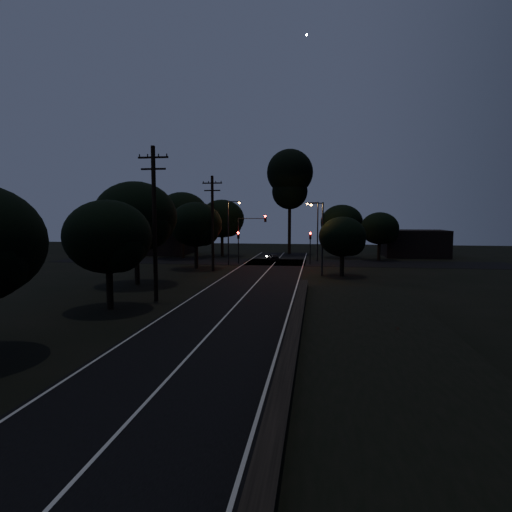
% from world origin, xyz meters
% --- Properties ---
extents(ground, '(160.00, 160.00, 0.00)m').
position_xyz_m(ground, '(0.00, 0.00, 0.00)').
color(ground, black).
extents(road_surface, '(60.00, 70.00, 0.03)m').
position_xyz_m(road_surface, '(0.00, 31.12, 0.01)').
color(road_surface, black).
rests_on(road_surface, ground).
extents(retaining_wall, '(6.93, 26.00, 1.60)m').
position_xyz_m(retaining_wall, '(7.74, 3.00, 0.62)').
color(retaining_wall, black).
rests_on(retaining_wall, ground).
extents(utility_pole_mid, '(2.20, 0.30, 11.00)m').
position_xyz_m(utility_pole_mid, '(-6.00, 15.00, 5.74)').
color(utility_pole_mid, black).
rests_on(utility_pole_mid, ground).
extents(utility_pole_far, '(2.20, 0.30, 10.50)m').
position_xyz_m(utility_pole_far, '(-6.00, 32.00, 5.48)').
color(utility_pole_far, black).
rests_on(utility_pole_far, ground).
extents(tree_left_b, '(5.64, 5.64, 7.16)m').
position_xyz_m(tree_left_b, '(-7.80, 11.89, 4.65)').
color(tree_left_b, black).
rests_on(tree_left_b, ground).
extents(tree_left_c, '(7.25, 7.25, 9.16)m').
position_xyz_m(tree_left_c, '(-10.24, 21.85, 5.92)').
color(tree_left_c, black).
rests_on(tree_left_c, ground).
extents(tree_left_d, '(6.10, 6.10, 7.73)m').
position_xyz_m(tree_left_d, '(-8.28, 33.88, 5.01)').
color(tree_left_d, black).
rests_on(tree_left_d, ground).
extents(tree_far_nw, '(6.80, 6.80, 8.61)m').
position_xyz_m(tree_far_nw, '(-8.76, 49.86, 5.58)').
color(tree_far_nw, black).
rests_on(tree_far_nw, ground).
extents(tree_far_w, '(7.51, 7.51, 9.57)m').
position_xyz_m(tree_far_w, '(-13.73, 45.85, 6.22)').
color(tree_far_w, black).
rests_on(tree_far_w, ground).
extents(tree_far_ne, '(6.15, 6.15, 7.77)m').
position_xyz_m(tree_far_ne, '(9.22, 49.88, 5.03)').
color(tree_far_ne, black).
rests_on(tree_far_ne, ground).
extents(tree_far_e, '(5.24, 5.24, 6.65)m').
position_xyz_m(tree_far_e, '(14.19, 46.89, 4.30)').
color(tree_far_e, black).
rests_on(tree_far_e, ground).
extents(tree_right_a, '(4.76, 4.76, 6.05)m').
position_xyz_m(tree_right_a, '(8.17, 29.90, 3.92)').
color(tree_right_a, black).
rests_on(tree_right_a, ground).
extents(tall_pine, '(7.36, 7.36, 16.72)m').
position_xyz_m(tall_pine, '(1.00, 55.00, 12.06)').
color(tall_pine, black).
rests_on(tall_pine, ground).
extents(building_left, '(10.00, 8.00, 4.40)m').
position_xyz_m(building_left, '(-20.00, 52.00, 2.20)').
color(building_left, black).
rests_on(building_left, ground).
extents(building_right, '(9.00, 7.00, 4.00)m').
position_xyz_m(building_right, '(20.00, 53.00, 2.00)').
color(building_right, black).
rests_on(building_right, ground).
extents(signal_left, '(0.28, 0.35, 4.10)m').
position_xyz_m(signal_left, '(-4.60, 39.99, 2.84)').
color(signal_left, black).
rests_on(signal_left, ground).
extents(signal_right, '(0.28, 0.35, 4.10)m').
position_xyz_m(signal_right, '(4.60, 39.99, 2.84)').
color(signal_right, black).
rests_on(signal_right, ground).
extents(signal_mast, '(3.70, 0.35, 6.25)m').
position_xyz_m(signal_mast, '(-2.91, 39.99, 4.34)').
color(signal_mast, black).
rests_on(signal_mast, ground).
extents(streetlight_a, '(1.66, 0.26, 8.00)m').
position_xyz_m(streetlight_a, '(-5.31, 38.00, 4.64)').
color(streetlight_a, black).
rests_on(streetlight_a, ground).
extents(streetlight_b, '(1.66, 0.26, 8.00)m').
position_xyz_m(streetlight_b, '(5.31, 44.00, 4.64)').
color(streetlight_b, black).
rests_on(streetlight_b, ground).
extents(streetlight_c, '(1.46, 0.26, 7.50)m').
position_xyz_m(streetlight_c, '(5.83, 30.00, 4.35)').
color(streetlight_c, black).
rests_on(streetlight_c, ground).
extents(car, '(2.13, 3.28, 1.04)m').
position_xyz_m(car, '(-0.48, 43.64, 0.52)').
color(car, black).
rests_on(car, ground).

